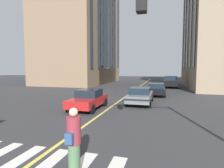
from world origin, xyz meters
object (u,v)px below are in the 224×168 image
Objects in this scene: car_black_mid at (170,82)px; car_black_parked_b at (156,89)px; car_grey_near at (140,95)px; car_red_parked_a at (88,99)px; pedestrian_near at (74,141)px.

car_black_mid is 1.07× the size of car_black_parked_b.
car_grey_near is 1.00× the size of car_black_parked_b.
car_black_mid reaches higher than car_black_parked_b.
car_black_mid is 1.21× the size of car_red_parked_a.
car_black_mid is 19.10m from car_red_parked_a.
car_grey_near is 4.49m from car_red_parked_a.
car_grey_near is at bearing 168.16° from car_black_parked_b.
car_black_parked_b is (5.39, -1.13, 0.00)m from car_grey_near.
car_grey_near is 0.94× the size of car_black_mid.
car_red_parked_a is at bearing 151.69° from car_black_parked_b.
pedestrian_near is at bearing 174.30° from car_black_parked_b.
car_black_parked_b is 9.49m from car_red_parked_a.
car_black_parked_b is at bearing -5.70° from pedestrian_near.
car_black_parked_b is 2.43× the size of pedestrian_near.
car_black_parked_b is at bearing -11.84° from car_grey_near.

